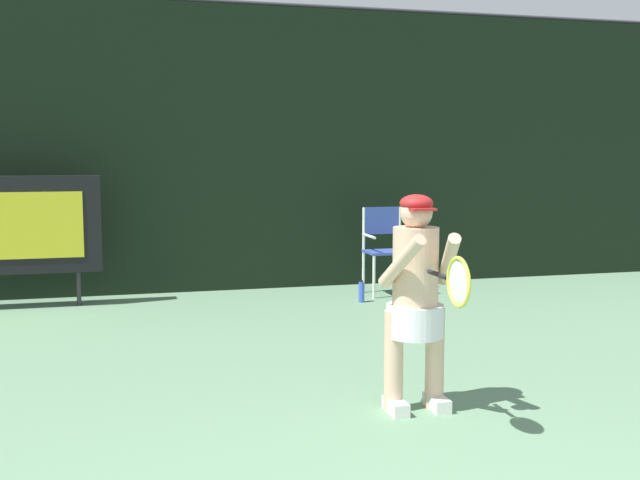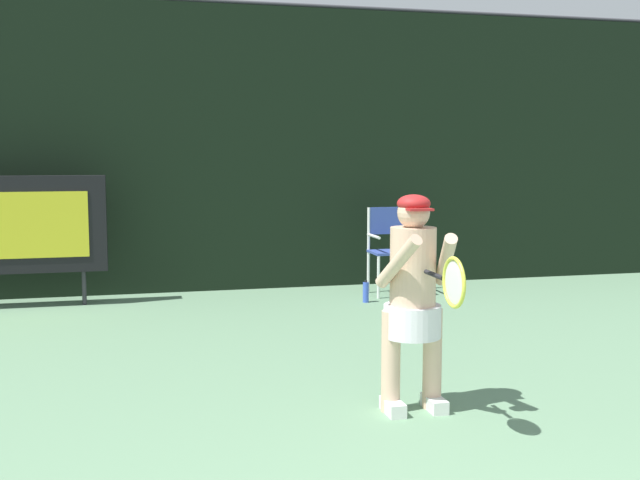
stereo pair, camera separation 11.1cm
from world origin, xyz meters
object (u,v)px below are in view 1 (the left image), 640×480
water_bottle (362,292)px  tennis_player (416,294)px  umpire_chair (385,245)px  tennis_racket (457,282)px

water_bottle → tennis_player: size_ratio=0.18×
water_bottle → umpire_chair: bearing=45.7°
tennis_player → tennis_racket: (0.02, -0.59, 0.18)m
tennis_player → tennis_racket: 0.62m
tennis_player → tennis_racket: tennis_player is taller
water_bottle → tennis_player: bearing=-102.7°
tennis_player → water_bottle: bearing=77.3°
umpire_chair → tennis_player: (-1.32, -4.26, 0.19)m
tennis_player → umpire_chair: bearing=72.9°
umpire_chair → tennis_racket: 5.04m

